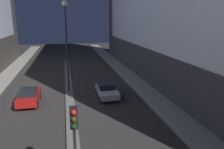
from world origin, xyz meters
name	(u,v)px	position (x,y,z in m)	size (l,w,h in m)	color
median_strip	(69,90)	(0.00, 18.75, 0.06)	(0.83, 35.50, 0.12)	#66605B
traffic_light_near	(74,134)	(0.00, 3.13, 3.35)	(0.32, 0.42, 4.39)	black
traffic_light_mid	(66,47)	(0.00, 30.89, 3.35)	(0.32, 0.42, 4.39)	black
street_lamp	(66,30)	(0.00, 18.21, 6.65)	(0.56, 0.56, 9.46)	black
car_left_lane	(29,96)	(-3.76, 15.64, 0.77)	(1.80, 4.03, 1.51)	maroon
car_right_lane	(107,90)	(3.76, 15.95, 0.73)	(1.84, 4.07, 1.43)	#B2B2B7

